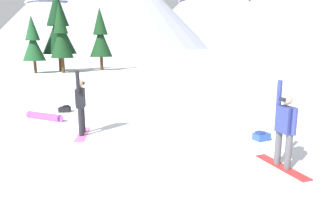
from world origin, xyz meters
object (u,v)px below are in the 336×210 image
at_px(backpack_black, 65,109).
at_px(pine_tree_leaning, 58,28).
at_px(pine_tree_tall, 61,35).
at_px(snowboarder_foreground, 285,128).
at_px(pine_tree_broad, 100,36).
at_px(pine_tree_slender, 33,42).
at_px(loose_snowboard_near_left, 44,116).
at_px(snowboarder_midground, 81,105).
at_px(backpack_blue, 262,136).

height_order(backpack_black, pine_tree_leaning, pine_tree_leaning).
relative_size(pine_tree_leaning, pine_tree_tall, 1.22).
xyz_separation_m(snowboarder_foreground, pine_tree_broad, (-10.52, 25.39, 2.68)).
distance_m(snowboarder_foreground, pine_tree_leaning, 28.60).
bearing_deg(pine_tree_slender, loose_snowboard_near_left, -63.68).
distance_m(backpack_black, pine_tree_broad, 20.53).
bearing_deg(pine_tree_slender, backpack_black, -61.16).
bearing_deg(loose_snowboard_near_left, snowboarder_midground, -42.12).
height_order(backpack_blue, pine_tree_slender, pine_tree_slender).
relative_size(snowboarder_foreground, backpack_black, 3.69).
relative_size(snowboarder_midground, loose_snowboard_near_left, 1.14).
bearing_deg(pine_tree_leaning, backpack_blue, -56.75).
xyz_separation_m(loose_snowboard_near_left, backpack_blue, (7.46, -2.19, -0.01)).
bearing_deg(loose_snowboard_near_left, backpack_black, 77.64).
bearing_deg(backpack_blue, pine_tree_tall, 123.84).
bearing_deg(backpack_black, pine_tree_tall, 111.04).
height_order(snowboarder_foreground, pine_tree_slender, pine_tree_slender).
xyz_separation_m(pine_tree_leaning, pine_tree_slender, (-1.62, -2.35, -1.43)).
bearing_deg(pine_tree_slender, snowboarder_foreground, -53.63).
bearing_deg(pine_tree_slender, pine_tree_leaning, 55.47).
bearing_deg(pine_tree_tall, loose_snowboard_near_left, -71.13).
bearing_deg(pine_tree_tall, pine_tree_leaning, 116.58).
relative_size(pine_tree_leaning, pine_tree_slender, 1.48).
relative_size(snowboarder_foreground, loose_snowboard_near_left, 1.12).
height_order(snowboarder_midground, pine_tree_broad, pine_tree_broad).
bearing_deg(backpack_black, backpack_blue, -25.89).
bearing_deg(backpack_black, snowboarder_midground, -60.95).
height_order(backpack_black, pine_tree_slender, pine_tree_slender).
bearing_deg(backpack_blue, snowboarder_foreground, -92.56).
bearing_deg(backpack_blue, loose_snowboard_near_left, 163.67).
relative_size(loose_snowboard_near_left, pine_tree_leaning, 0.22).
distance_m(loose_snowboard_near_left, pine_tree_tall, 19.59).
relative_size(snowboarder_midground, pine_tree_broad, 0.30).
distance_m(snowboarder_foreground, pine_tree_tall, 26.35).
bearing_deg(snowboarder_foreground, loose_snowboard_near_left, 150.62).
distance_m(snowboarder_foreground, backpack_blue, 2.13).
height_order(pine_tree_leaning, pine_tree_slender, pine_tree_leaning).
height_order(backpack_black, pine_tree_tall, pine_tree_tall).
bearing_deg(pine_tree_broad, pine_tree_leaning, -165.53).
bearing_deg(backpack_black, pine_tree_broad, 99.76).
distance_m(pine_tree_broad, pine_tree_tall, 4.30).
height_order(snowboarder_foreground, backpack_black, snowboarder_foreground).
relative_size(snowboarder_foreground, pine_tree_broad, 0.30).
height_order(loose_snowboard_near_left, pine_tree_leaning, pine_tree_leaning).
relative_size(snowboarder_midground, pine_tree_tall, 0.30).
bearing_deg(pine_tree_slender, pine_tree_tall, 8.80).
bearing_deg(pine_tree_tall, pine_tree_broad, 44.13).
height_order(snowboarder_midground, backpack_black, snowboarder_midground).
bearing_deg(pine_tree_slender, snowboarder_midground, -61.13).
xyz_separation_m(backpack_blue, pine_tree_slender, (-16.29, 20.03, 2.88)).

